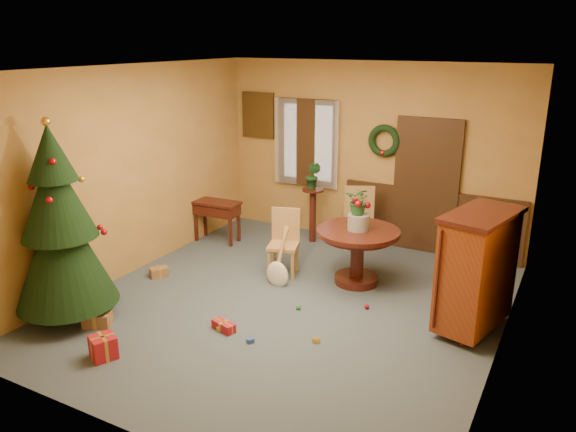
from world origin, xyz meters
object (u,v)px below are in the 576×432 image
Objects in this scene: christmas_tree at (60,228)px; sideboard at (477,268)px; writing_desk at (217,211)px; chair_near at (284,240)px; dining_table at (358,246)px.

sideboard is (4.30, 2.02, -0.39)m from christmas_tree.
writing_desk is at bearing 90.00° from christmas_tree.
christmas_tree is at bearing -154.79° from sideboard.
chair_near is at bearing -21.42° from writing_desk.
christmas_tree is (-2.65, -2.60, 0.61)m from dining_table.
christmas_tree is 1.71× the size of sideboard.
writing_desk is (-1.61, 0.63, 0.01)m from chair_near.
dining_table is 0.79× the size of sideboard.
chair_near is 0.39× the size of christmas_tree.
christmas_tree is (-1.61, -2.43, 0.64)m from chair_near.
chair_near is 2.73m from sideboard.
writing_desk is at bearing 170.08° from dining_table.
christmas_tree is at bearing -123.56° from chair_near.
sideboard is (1.65, -0.57, 0.22)m from dining_table.
chair_near reaches higher than dining_table.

